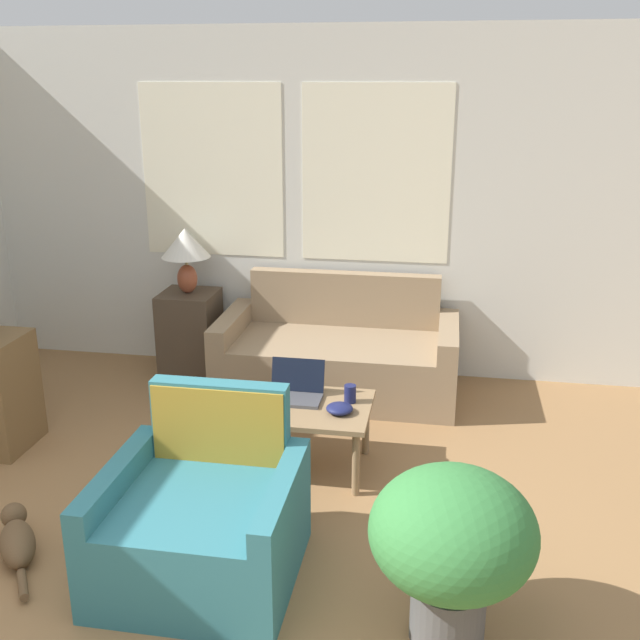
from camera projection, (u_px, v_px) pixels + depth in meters
wall_back at (303, 205)px, 5.70m from camera, size 6.02×0.06×2.60m
couch at (339, 357)px, 5.55m from camera, size 1.73×0.86×0.83m
armchair at (204, 521)px, 3.50m from camera, size 0.88×0.84×0.83m
side_table at (190, 333)px, 5.84m from camera, size 0.42×0.42×0.66m
table_lamp at (186, 248)px, 5.63m from camera, size 0.37×0.37×0.50m
coffee_table at (299, 412)px, 4.39m from camera, size 0.85×0.59×0.41m
laptop at (295, 390)px, 4.45m from camera, size 0.32×0.26×0.22m
cup_navy at (350, 394)px, 4.39m from camera, size 0.07×0.07×0.11m
cup_yellow at (243, 397)px, 4.37m from camera, size 0.08×0.08×0.08m
snack_bowl at (340, 408)px, 4.25m from camera, size 0.15×0.15×0.06m
potted_plant at (452, 540)px, 2.99m from camera, size 0.68×0.68×0.76m
cat_black at (17, 540)px, 3.65m from camera, size 0.41×0.56×0.18m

